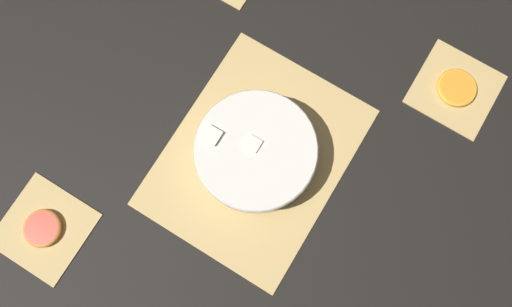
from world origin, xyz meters
The scene contains 7 objects.
ground_plane centered at (0.00, 0.00, 0.00)m, with size 6.00×6.00×0.00m, color black.
bamboo_mat_center centered at (0.00, 0.00, 0.00)m, with size 0.44×0.34×0.01m.
coaster_mat_near_right centered at (0.35, -0.29, 0.00)m, with size 0.17×0.17×0.01m.
coaster_mat_far_left centered at (-0.35, 0.29, 0.00)m, with size 0.17×0.17×0.01m.
fruit_salad_bowl centered at (0.00, 0.00, 0.05)m, with size 0.25×0.25×0.08m.
orange_slice_whole centered at (0.35, -0.29, 0.01)m, with size 0.09×0.09×0.01m.
grapefruit_slice centered at (-0.35, 0.29, 0.01)m, with size 0.08×0.08×0.01m.
Camera 1 is at (-0.18, -0.11, 1.02)m, focal length 35.00 mm.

